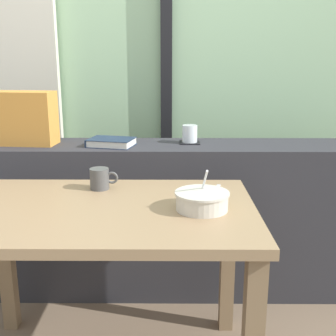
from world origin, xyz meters
TOP-DOWN VIEW (x-y plane):
  - outdoor_backdrop at (0.00, 1.24)m, footprint 4.80×0.08m
  - curtain_left_panel at (-0.82, 1.14)m, footprint 0.56×0.06m
  - window_divider_post at (0.12, 1.17)m, footprint 0.07×0.05m
  - dark_console_ledge at (0.00, 0.55)m, footprint 2.80×0.34m
  - breakfast_table at (-0.09, -0.11)m, footprint 1.08×0.69m
  - coaster_square at (0.24, 0.59)m, footprint 0.10×0.10m
  - juice_glass at (0.24, 0.59)m, footprint 0.08×0.08m
  - closed_book at (-0.15, 0.51)m, footprint 0.24×0.20m
  - throw_pillow at (-0.58, 0.55)m, footprint 0.33×0.17m
  - soup_bowl at (0.25, -0.13)m, footprint 0.19×0.19m
  - fork_utensil at (0.33, 0.07)m, footprint 0.05×0.17m
  - ceramic_mug at (-0.14, 0.11)m, footprint 0.11×0.08m

SIDE VIEW (x-z plane):
  - dark_console_ledge at x=0.00m, z-range 0.00..0.78m
  - breakfast_table at x=-0.09m, z-range 0.24..0.93m
  - fork_utensil at x=0.33m, z-range 0.69..0.70m
  - soup_bowl at x=0.25m, z-range 0.65..0.80m
  - ceramic_mug at x=-0.14m, z-range 0.69..0.78m
  - coaster_square at x=0.24m, z-range 0.78..0.79m
  - closed_book at x=-0.15m, z-range 0.78..0.82m
  - juice_glass at x=0.24m, z-range 0.79..0.87m
  - throw_pillow at x=-0.58m, z-range 0.78..1.04m
  - curtain_left_panel at x=-0.82m, z-range 0.00..2.50m
  - window_divider_post at x=0.12m, z-range 0.00..2.60m
  - outdoor_backdrop at x=0.00m, z-range 0.00..2.80m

